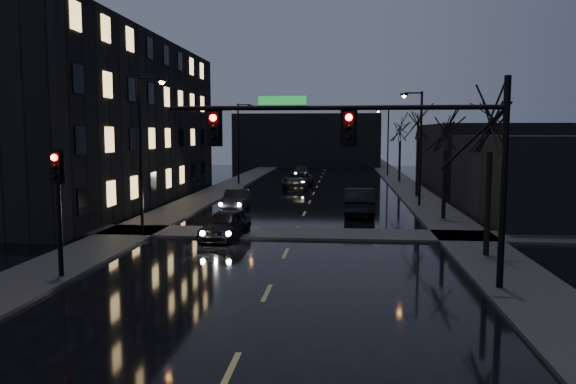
% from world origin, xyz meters
% --- Properties ---
extents(sidewalk_left, '(3.00, 140.00, 0.12)m').
position_xyz_m(sidewalk_left, '(-8.50, 35.00, 0.06)').
color(sidewalk_left, '#2D2D2B').
rests_on(sidewalk_left, ground).
extents(sidewalk_right, '(3.00, 140.00, 0.12)m').
position_xyz_m(sidewalk_right, '(8.50, 35.00, 0.06)').
color(sidewalk_right, '#2D2D2B').
rests_on(sidewalk_right, ground).
extents(sidewalk_cross, '(40.00, 3.00, 0.12)m').
position_xyz_m(sidewalk_cross, '(0.00, 18.50, 0.06)').
color(sidewalk_cross, '#2D2D2B').
rests_on(sidewalk_cross, ground).
extents(apartment_block, '(12.00, 30.00, 12.00)m').
position_xyz_m(apartment_block, '(-16.50, 30.00, 6.00)').
color(apartment_block, black).
rests_on(apartment_block, ground).
extents(commercial_right_near, '(10.00, 14.00, 5.00)m').
position_xyz_m(commercial_right_near, '(15.50, 26.00, 2.50)').
color(commercial_right_near, black).
rests_on(commercial_right_near, ground).
extents(commercial_right_far, '(12.00, 18.00, 6.00)m').
position_xyz_m(commercial_right_far, '(17.00, 48.00, 3.00)').
color(commercial_right_far, black).
rests_on(commercial_right_far, ground).
extents(far_block, '(22.00, 10.00, 8.00)m').
position_xyz_m(far_block, '(-3.00, 78.00, 4.00)').
color(far_block, black).
rests_on(far_block, ground).
extents(signal_mast, '(11.11, 0.41, 7.00)m').
position_xyz_m(signal_mast, '(3.85, 9.00, 4.87)').
color(signal_mast, black).
rests_on(signal_mast, ground).
extents(signal_pole_left, '(0.35, 0.41, 4.53)m').
position_xyz_m(signal_pole_left, '(-7.50, 8.99, 3.01)').
color(signal_pole_left, black).
rests_on(signal_pole_left, ground).
extents(tree_near, '(3.52, 3.52, 8.08)m').
position_xyz_m(tree_near, '(8.40, 14.00, 6.22)').
color(tree_near, black).
rests_on(tree_near, ground).
extents(tree_mid_a, '(3.30, 3.30, 7.58)m').
position_xyz_m(tree_mid_a, '(8.40, 24.00, 5.83)').
color(tree_mid_a, black).
rests_on(tree_mid_a, ground).
extents(tree_mid_b, '(3.74, 3.74, 8.59)m').
position_xyz_m(tree_mid_b, '(8.40, 36.00, 6.61)').
color(tree_mid_b, black).
rests_on(tree_mid_b, ground).
extents(tree_far, '(3.43, 3.43, 7.88)m').
position_xyz_m(tree_far, '(8.40, 50.00, 6.06)').
color(tree_far, black).
rests_on(tree_far, ground).
extents(streetlight_l_near, '(1.53, 0.28, 8.00)m').
position_xyz_m(streetlight_l_near, '(-7.58, 18.00, 4.77)').
color(streetlight_l_near, black).
rests_on(streetlight_l_near, ground).
extents(streetlight_l_far, '(1.53, 0.28, 8.00)m').
position_xyz_m(streetlight_l_far, '(-7.58, 45.00, 4.77)').
color(streetlight_l_far, black).
rests_on(streetlight_l_far, ground).
extents(streetlight_r_mid, '(1.53, 0.28, 8.00)m').
position_xyz_m(streetlight_r_mid, '(7.58, 30.00, 4.77)').
color(streetlight_r_mid, black).
rests_on(streetlight_r_mid, ground).
extents(streetlight_r_far, '(1.53, 0.28, 8.00)m').
position_xyz_m(streetlight_r_far, '(7.58, 58.00, 4.77)').
color(streetlight_r_far, black).
rests_on(streetlight_r_far, ground).
extents(oncoming_car_a, '(2.21, 4.39, 1.44)m').
position_xyz_m(oncoming_car_a, '(-3.28, 17.12, 0.72)').
color(oncoming_car_a, black).
rests_on(oncoming_car_a, ground).
extents(oncoming_car_b, '(1.58, 4.20, 1.37)m').
position_xyz_m(oncoming_car_b, '(-4.67, 27.28, 0.68)').
color(oncoming_car_b, black).
rests_on(oncoming_car_b, ground).
extents(oncoming_car_c, '(2.79, 5.47, 1.48)m').
position_xyz_m(oncoming_car_c, '(-1.80, 43.50, 0.74)').
color(oncoming_car_c, black).
rests_on(oncoming_car_c, ground).
extents(oncoming_car_d, '(1.99, 4.72, 1.36)m').
position_xyz_m(oncoming_car_d, '(-2.20, 54.94, 0.68)').
color(oncoming_car_d, black).
rests_on(oncoming_car_d, ground).
extents(lead_car, '(1.92, 5.26, 1.72)m').
position_xyz_m(lead_car, '(3.50, 25.85, 0.86)').
color(lead_car, black).
rests_on(lead_car, ground).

